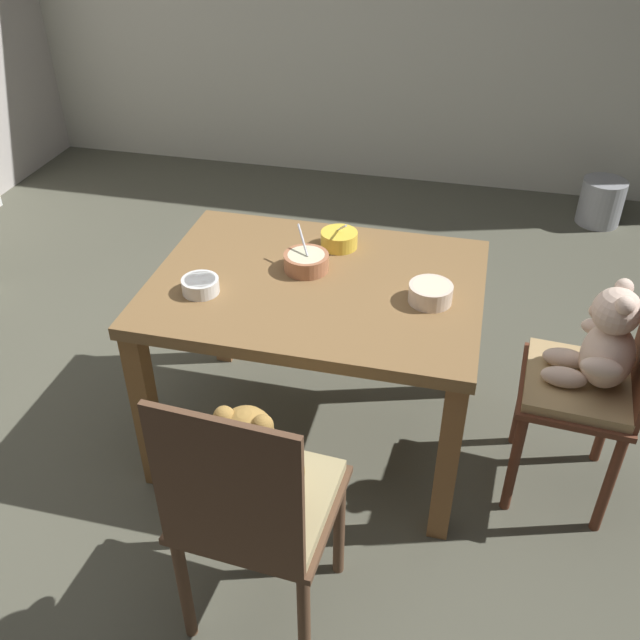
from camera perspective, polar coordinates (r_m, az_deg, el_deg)
ground_plane at (r=2.86m, az=-0.24°, el=-9.25°), size 5.20×5.20×0.04m
dining_table at (r=2.47m, az=-0.27°, el=1.16°), size 1.12×0.84×0.71m
teddy_chair_near_front at (r=1.91m, az=-5.45°, el=-13.44°), size 0.44×0.43×0.93m
teddy_chair_near_right at (r=2.44m, az=21.42°, el=-3.39°), size 0.39×0.43×0.88m
porridge_bowl_yellow_far_center at (r=2.60m, az=1.55°, el=6.56°), size 0.14×0.14×0.13m
porridge_bowl_white_near_left at (r=2.37m, az=-9.62°, el=2.77°), size 0.12×0.12×0.05m
porridge_bowl_cream_near_right at (r=2.32m, az=8.90°, el=2.17°), size 0.14×0.14×0.06m
porridge_bowl_terracotta_center at (r=2.46m, az=-1.12°, el=4.73°), size 0.16×0.16×0.14m
metal_pail at (r=4.59m, az=21.73°, el=8.84°), size 0.25×0.25×0.27m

